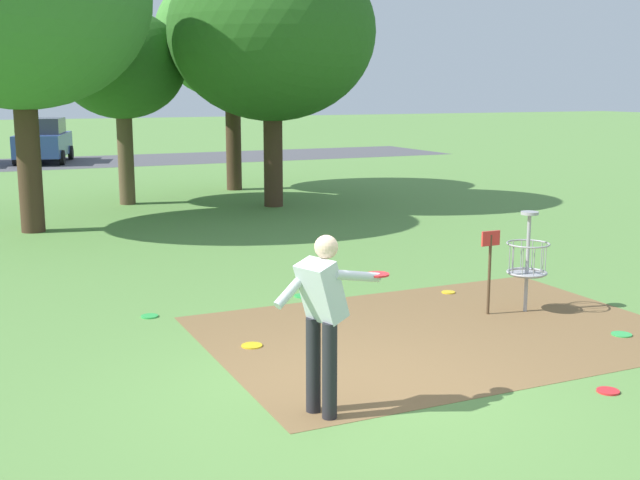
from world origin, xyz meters
name	(u,v)px	position (x,y,z in m)	size (l,w,h in m)	color
ground_plane	(353,394)	(0.00, 0.00, 0.00)	(160.00, 160.00, 0.00)	#5B8942
dirt_tee_pad	(440,332)	(1.95, 1.41, 0.00)	(5.77, 4.05, 0.01)	brown
disc_golf_basket	(523,258)	(3.48, 1.74, 0.75)	(0.98, 0.58, 1.39)	#9E9EA3
player_foreground_watching	(323,313)	(-0.48, -0.33, 0.99)	(1.17, 0.46, 1.71)	#232328
frisbee_near_basket	(622,334)	(3.93, 0.35, 0.01)	(0.25, 0.25, 0.02)	green
frisbee_by_tee	(448,292)	(3.15, 3.03, 0.01)	(0.20, 0.20, 0.02)	gold
frisbee_mid_grass	(150,316)	(-1.22, 3.62, 0.01)	(0.23, 0.23, 0.02)	green
frisbee_far_left	(608,391)	(2.37, -1.02, 0.01)	(0.23, 0.23, 0.02)	red
frisbee_scattered_a	(303,296)	(1.08, 3.75, 0.01)	(0.25, 0.25, 0.02)	green
frisbee_scattered_b	(252,346)	(-0.40, 1.86, 0.01)	(0.25, 0.25, 0.02)	gold
tree_near_left	(272,32)	(4.09, 12.60, 4.41)	(5.24, 5.24, 6.66)	#422D1E
tree_near_right	(122,65)	(0.69, 14.57, 3.61)	(3.30, 3.30, 5.05)	brown
tree_mid_left	(231,35)	(4.28, 16.36, 4.56)	(4.48, 4.48, 6.49)	#422D1E
parking_lot_strip	(45,163)	(0.00, 27.99, 0.00)	(36.00, 6.00, 0.01)	#4C4C51
parked_car_center_right	(43,140)	(0.02, 28.41, 0.92)	(2.82, 4.52, 1.84)	#2D4784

